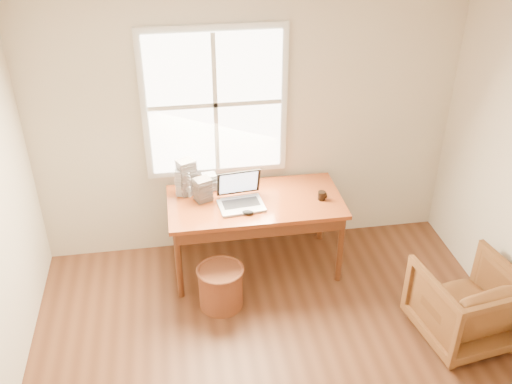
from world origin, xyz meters
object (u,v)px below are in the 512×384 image
(desk, at_px, (255,202))
(cd_stack_a, at_px, (184,182))
(laptop, at_px, (241,193))
(armchair, at_px, (466,303))
(wicker_stool, at_px, (221,287))
(coffee_mug, at_px, (322,196))

(desk, height_order, cd_stack_a, cd_stack_a)
(laptop, relative_size, cd_stack_a, 1.53)
(armchair, bearing_deg, wicker_stool, -28.36)
(desk, distance_m, cd_stack_a, 0.68)
(coffee_mug, height_order, cd_stack_a, cd_stack_a)
(desk, relative_size, armchair, 2.13)
(wicker_stool, bearing_deg, armchair, -19.41)
(wicker_stool, bearing_deg, cd_stack_a, 108.73)
(laptop, distance_m, coffee_mug, 0.75)
(desk, relative_size, laptop, 3.94)
(laptop, height_order, cd_stack_a, laptop)
(coffee_mug, bearing_deg, laptop, -161.21)
(desk, height_order, laptop, laptop)
(laptop, distance_m, cd_stack_a, 0.58)
(wicker_stool, height_order, cd_stack_a, cd_stack_a)
(armchair, relative_size, coffee_mug, 9.42)
(desk, distance_m, wicker_stool, 0.83)
(wicker_stool, bearing_deg, laptop, 59.08)
(laptop, bearing_deg, armchair, -38.77)
(desk, bearing_deg, wicker_stool, -127.44)
(armchair, relative_size, cd_stack_a, 2.84)
(desk, xyz_separation_m, armchair, (1.55, -1.19, -0.39))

